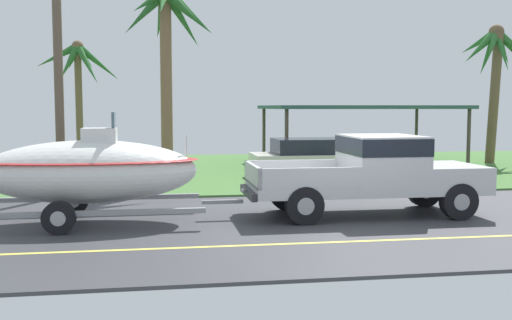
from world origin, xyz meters
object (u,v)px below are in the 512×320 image
object	(u,v)px
palm_tree_near_left	(495,60)
carport_awning	(359,108)
utility_pole	(58,42)
palm_tree_far_left	(78,70)
boat_on_trailer	(88,171)
parked_sedan_near	(315,159)
pickup_truck_towing	(380,170)
palm_tree_mid	(167,30)

from	to	relation	value
palm_tree_near_left	carport_awning	bearing A→B (deg)	176.15
utility_pole	palm_tree_far_left	bearing A→B (deg)	93.77
palm_tree_near_left	palm_tree_far_left	bearing A→B (deg)	172.24
boat_on_trailer	parked_sedan_near	distance (m)	9.52
pickup_truck_towing	parked_sedan_near	size ratio (longest dim) A/B	1.25
boat_on_trailer	palm_tree_far_left	size ratio (longest dim) A/B	1.12
parked_sedan_near	carport_awning	size ratio (longest dim) A/B	0.57
pickup_truck_towing	boat_on_trailer	distance (m)	6.40
carport_awning	palm_tree_near_left	world-z (taller)	palm_tree_near_left
pickup_truck_towing	palm_tree_mid	bearing A→B (deg)	129.17
parked_sedan_near	palm_tree_far_left	bearing A→B (deg)	143.15
boat_on_trailer	parked_sedan_near	xyz separation A→B (m)	(6.68, 6.76, -0.43)
palm_tree_far_left	utility_pole	world-z (taller)	utility_pole
boat_on_trailer	palm_tree_far_left	xyz separation A→B (m)	(-1.76, 13.09, 2.86)
boat_on_trailer	palm_tree_mid	distance (m)	6.98
parked_sedan_near	utility_pole	distance (m)	9.02
boat_on_trailer	palm_tree_mid	world-z (taller)	palm_tree_mid
parked_sedan_near	palm_tree_near_left	bearing A→B (deg)	24.32
pickup_truck_towing	parked_sedan_near	bearing A→B (deg)	87.60
carport_awning	palm_tree_near_left	distance (m)	6.12
boat_on_trailer	palm_tree_near_left	size ratio (longest dim) A/B	0.99
carport_awning	boat_on_trailer	bearing A→B (deg)	-131.11
carport_awning	palm_tree_mid	world-z (taller)	palm_tree_mid
palm_tree_near_left	utility_pole	world-z (taller)	utility_pole
pickup_truck_towing	palm_tree_near_left	distance (m)	14.47
palm_tree_mid	utility_pole	distance (m)	3.43
palm_tree_far_left	utility_pole	xyz separation A→B (m)	(0.60, -9.11, 0.20)
parked_sedan_near	palm_tree_far_left	xyz separation A→B (m)	(-8.44, 6.32, 3.29)
boat_on_trailer	palm_tree_far_left	distance (m)	13.51
pickup_truck_towing	carport_awning	distance (m)	11.69
parked_sedan_near	palm_tree_mid	xyz separation A→B (m)	(-4.92, -1.07, 4.06)
pickup_truck_towing	carport_awning	bearing A→B (deg)	73.42
pickup_truck_towing	carport_awning	size ratio (longest dim) A/B	0.71
carport_awning	parked_sedan_near	bearing A→B (deg)	-124.76
pickup_truck_towing	boat_on_trailer	size ratio (longest dim) A/B	0.94
palm_tree_near_left	pickup_truck_towing	bearing A→B (deg)	-130.22
boat_on_trailer	utility_pole	xyz separation A→B (m)	(-1.15, 3.97, 3.06)
palm_tree_far_left	boat_on_trailer	bearing A→B (deg)	-82.36
palm_tree_near_left	palm_tree_far_left	size ratio (longest dim) A/B	1.14
pickup_truck_towing	carport_awning	world-z (taller)	carport_awning
utility_pole	boat_on_trailer	bearing A→B (deg)	-73.80
pickup_truck_towing	palm_tree_mid	distance (m)	8.24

